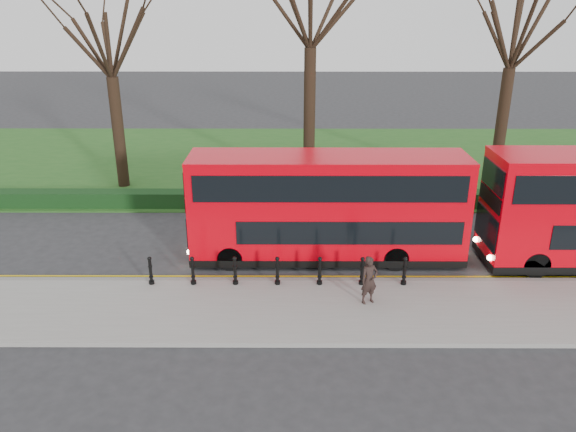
{
  "coord_description": "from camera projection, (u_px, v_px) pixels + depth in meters",
  "views": [
    {
      "loc": [
        1.0,
        -18.9,
        9.61
      ],
      "look_at": [
        0.93,
        0.5,
        2.0
      ],
      "focal_mm": 35.0,
      "sensor_mm": 36.0,
      "label": 1
    }
  ],
  "objects": [
    {
      "name": "ground",
      "position": [
        263.0,
        270.0,
        21.11
      ],
      "size": [
        120.0,
        120.0,
        0.0
      ],
      "primitive_type": "plane",
      "color": "#28282B",
      "rests_on": "ground"
    },
    {
      "name": "pavement",
      "position": [
        259.0,
        310.0,
        18.29
      ],
      "size": [
        60.0,
        4.0,
        0.15
      ],
      "primitive_type": "cube",
      "color": "gray",
      "rests_on": "ground"
    },
    {
      "name": "kerb",
      "position": [
        262.0,
        281.0,
        20.15
      ],
      "size": [
        60.0,
        0.25,
        0.16
      ],
      "primitive_type": "cube",
      "color": "slate",
      "rests_on": "ground"
    },
    {
      "name": "yellow_line_outer",
      "position": [
        262.0,
        279.0,
        20.46
      ],
      "size": [
        60.0,
        0.1,
        0.01
      ],
      "primitive_type": "cube",
      "color": "yellow",
      "rests_on": "ground"
    },
    {
      "name": "pedestrian",
      "position": [
        369.0,
        280.0,
        18.31
      ],
      "size": [
        0.71,
        0.61,
        1.65
      ],
      "primitive_type": "imported",
      "rotation": [
        0.0,
        0.0,
        0.42
      ],
      "color": "black",
      "rests_on": "pavement"
    },
    {
      "name": "hedge",
      "position": [
        269.0,
        199.0,
        27.29
      ],
      "size": [
        60.0,
        0.9,
        0.8
      ],
      "primitive_type": "cube",
      "color": "black",
      "rests_on": "ground"
    },
    {
      "name": "grass_verge",
      "position": [
        274.0,
        161.0,
        35.06
      ],
      "size": [
        60.0,
        18.0,
        0.06
      ],
      "primitive_type": "cube",
      "color": "#20501A",
      "rests_on": "ground"
    },
    {
      "name": "yellow_line_inner",
      "position": [
        263.0,
        276.0,
        20.64
      ],
      "size": [
        60.0,
        0.1,
        0.01
      ],
      "primitive_type": "cube",
      "color": "yellow",
      "rests_on": "ground"
    },
    {
      "name": "bus_lead",
      "position": [
        327.0,
        208.0,
        21.36
      ],
      "size": [
        10.42,
        2.4,
        4.15
      ],
      "color": "red",
      "rests_on": "ground"
    },
    {
      "name": "tree_left",
      "position": [
        108.0,
        38.0,
        27.64
      ],
      "size": [
        6.78,
        6.78,
        10.59
      ],
      "color": "black",
      "rests_on": "ground"
    },
    {
      "name": "bollard_row",
      "position": [
        277.0,
        271.0,
        19.61
      ],
      "size": [
        9.04,
        0.15,
        1.0
      ],
      "color": "black",
      "rests_on": "pavement"
    },
    {
      "name": "tree_right",
      "position": [
        515.0,
        26.0,
        27.35
      ],
      "size": [
        7.29,
        7.29,
        11.39
      ],
      "color": "black",
      "rests_on": "ground"
    }
  ]
}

